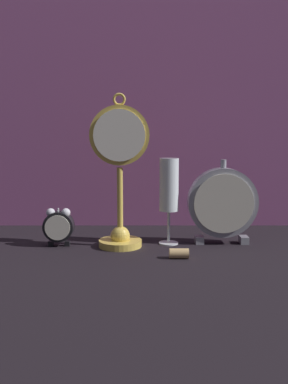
% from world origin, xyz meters
% --- Properties ---
extents(ground_plane, '(4.00, 4.00, 0.00)m').
position_xyz_m(ground_plane, '(0.00, 0.00, 0.00)').
color(ground_plane, black).
extents(fabric_backdrop_drape, '(1.67, 0.01, 0.78)m').
position_xyz_m(fabric_backdrop_drape, '(0.00, 0.33, 0.39)').
color(fabric_backdrop_drape, '#8E4C7F').
rests_on(fabric_backdrop_drape, ground_plane).
extents(pocket_watch_on_stand, '(0.14, 0.10, 0.36)m').
position_xyz_m(pocket_watch_on_stand, '(-0.06, 0.08, 0.16)').
color(pocket_watch_on_stand, gold).
rests_on(pocket_watch_on_stand, ground_plane).
extents(alarm_clock_twin_bell, '(0.07, 0.03, 0.09)m').
position_xyz_m(alarm_clock_twin_bell, '(-0.21, 0.09, 0.05)').
color(alarm_clock_twin_bell, black).
rests_on(alarm_clock_twin_bell, ground_plane).
extents(mantel_clock_silver, '(0.17, 0.04, 0.21)m').
position_xyz_m(mantel_clock_silver, '(0.19, 0.11, 0.10)').
color(mantel_clock_silver, gray).
rests_on(mantel_clock_silver, ground_plane).
extents(champagne_flute, '(0.05, 0.05, 0.21)m').
position_xyz_m(champagne_flute, '(0.06, 0.11, 0.13)').
color(champagne_flute, silver).
rests_on(champagne_flute, ground_plane).
extents(wine_cork, '(0.04, 0.02, 0.02)m').
position_xyz_m(wine_cork, '(0.08, -0.02, 0.01)').
color(wine_cork, tan).
rests_on(wine_cork, ground_plane).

